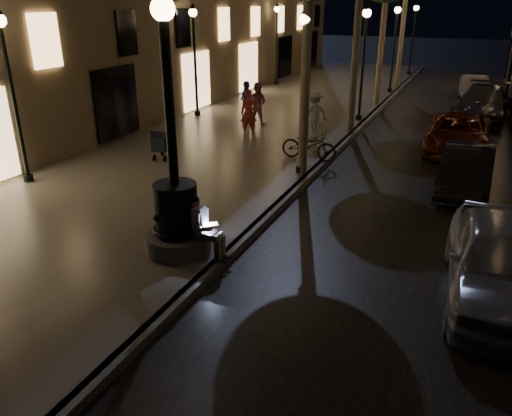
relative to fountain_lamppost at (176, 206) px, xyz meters
The scene contains 24 objects.
ground 13.09m from the fountain_lamppost, 85.60° to the left, with size 120.00×120.00×0.00m, color black.
cobble_lane 13.65m from the fountain_lamppost, 72.90° to the left, with size 6.00×45.00×0.02m, color black.
promenade 13.39m from the fountain_lamppost, 102.99° to the left, with size 8.00×45.00×0.20m, color #68625B.
curb_strip 13.09m from the fountain_lamppost, 85.60° to the left, with size 0.25×45.00×0.20m, color #59595B.
fountain_lamppost is the anchor object (origin of this frame).
seated_man_laptop 0.69m from the fountain_lamppost, ahead, with size 0.94×0.32×1.31m.
lamp_curb_a 6.37m from the fountain_lamppost, 83.35° to the left, with size 0.36×0.36×4.81m.
lamp_curb_b 14.16m from the fountain_lamppost, 87.14° to the left, with size 0.36×0.36×4.81m.
lamp_curb_c 22.10m from the fountain_lamppost, 88.18° to the left, with size 0.36×0.36×4.81m.
lamp_curb_d 30.08m from the fountain_lamppost, 88.66° to the left, with size 0.36×0.36×4.81m.
lamp_left_a 7.00m from the fountain_lamppost, 162.65° to the left, with size 0.36×0.36×4.81m.
lamp_left_b 13.75m from the fountain_lamppost, 118.07° to the left, with size 0.36×0.36×4.81m.
lamp_left_c 23.00m from the fountain_lamppost, 106.22° to the left, with size 0.36×0.36×4.81m.
stroller 6.79m from the fountain_lamppost, 125.97° to the left, with size 0.58×1.13×1.14m.
car_front 6.30m from the fountain_lamppost, ahead, with size 1.78×4.43×1.51m, color #ADAFB5.
car_second 8.72m from the fountain_lamppost, 51.49° to the left, with size 1.36×3.91×1.29m, color black.
car_third 12.29m from the fountain_lamppost, 65.97° to the left, with size 2.16×4.68×1.30m, color maroon.
car_rear 17.93m from the fountain_lamppost, 71.54° to the left, with size 2.16×5.32×1.54m, color #302F34.
car_fifth 23.21m from the fountain_lamppost, 77.06° to the left, with size 1.34×3.84×1.26m, color #9C9C97.
pedestrian_red 9.88m from the fountain_lamppost, 105.54° to the left, with size 0.65×0.43×1.79m, color #C54427.
pedestrian_pink 11.85m from the fountain_lamppost, 105.29° to the left, with size 0.86×0.67×1.77m, color #C86A8D.
pedestrian_white 10.12m from the fountain_lamppost, 91.13° to the left, with size 1.20×0.69×1.85m, color silver.
pedestrian_blue 12.25m from the fountain_lamppost, 107.72° to the left, with size 1.03×0.43×1.76m, color #2A319A.
bicycle 7.40m from the fountain_lamppost, 86.02° to the left, with size 0.66×1.90×1.00m, color black.
Camera 1 is at (4.33, -6.07, 5.15)m, focal length 35.00 mm.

